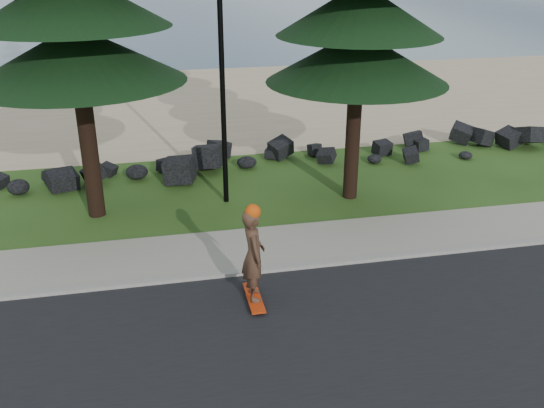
% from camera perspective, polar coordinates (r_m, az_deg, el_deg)
% --- Properties ---
extents(ground, '(160.00, 160.00, 0.00)m').
position_cam_1_polar(ground, '(14.22, -2.58, -4.75)').
color(ground, '#284515').
rests_on(ground, ground).
extents(road, '(160.00, 7.00, 0.02)m').
position_cam_1_polar(road, '(10.55, 1.56, -16.21)').
color(road, black).
rests_on(road, ground).
extents(kerb, '(160.00, 0.20, 0.10)m').
position_cam_1_polar(kerb, '(13.42, -1.96, -6.36)').
color(kerb, '#9F9A8F').
rests_on(kerb, ground).
extents(sidewalk, '(160.00, 2.00, 0.08)m').
position_cam_1_polar(sidewalk, '(14.38, -2.71, -4.24)').
color(sidewalk, gray).
rests_on(sidewalk, ground).
extents(beach_sand, '(160.00, 15.00, 0.01)m').
position_cam_1_polar(beach_sand, '(27.76, -7.51, 9.42)').
color(beach_sand, tan).
rests_on(beach_sand, ground).
extents(ocean, '(160.00, 58.00, 0.01)m').
position_cam_1_polar(ocean, '(63.75, -10.40, 17.29)').
color(ocean, '#3A5670').
rests_on(ocean, ground).
extents(seawall_boulders, '(60.00, 2.40, 1.10)m').
position_cam_1_polar(seawall_boulders, '(19.29, -5.29, 3.06)').
color(seawall_boulders, black).
rests_on(seawall_boulders, ground).
extents(lamp_post, '(0.25, 0.14, 8.14)m').
position_cam_1_polar(lamp_post, '(15.90, -4.79, 14.08)').
color(lamp_post, black).
rests_on(lamp_post, ground).
extents(skateboarder, '(0.46, 1.16, 2.15)m').
position_cam_1_polar(skateboarder, '(11.92, -1.77, -4.85)').
color(skateboarder, red).
rests_on(skateboarder, ground).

